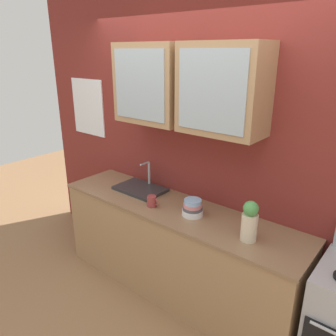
{
  "coord_description": "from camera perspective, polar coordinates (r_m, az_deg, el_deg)",
  "views": [
    {
      "loc": [
        1.63,
        -2.07,
        2.2
      ],
      "look_at": [
        -0.08,
        0.0,
        1.24
      ],
      "focal_mm": 35.14,
      "sensor_mm": 36.0,
      "label": 1
    }
  ],
  "objects": [
    {
      "name": "sink_faucet",
      "position": [
        3.29,
        -4.8,
        -3.51
      ],
      "size": [
        0.49,
        0.33,
        0.27
      ],
      "color": "#2D2D30",
      "rests_on": "counter"
    },
    {
      "name": "back_wall_unit",
      "position": [
        2.96,
        4.79,
        5.86
      ],
      "size": [
        4.27,
        0.45,
        2.76
      ],
      "color": "maroon",
      "rests_on": "ground_plane"
    },
    {
      "name": "bowl_stack",
      "position": [
        2.79,
        4.3,
        -6.92
      ],
      "size": [
        0.18,
        0.18,
        0.14
      ],
      "color": "white",
      "rests_on": "counter"
    },
    {
      "name": "ground_plane",
      "position": [
        3.43,
        1.05,
        -20.15
      ],
      "size": [
        10.0,
        10.0,
        0.0
      ],
      "primitive_type": "plane",
      "color": "#936B47"
    },
    {
      "name": "counter",
      "position": [
        3.16,
        1.1,
        -13.99
      ],
      "size": [
        2.39,
        0.59,
        0.88
      ],
      "color": "#A87F56",
      "rests_on": "ground_plane"
    },
    {
      "name": "cup_near_sink",
      "position": [
        2.94,
        -2.82,
        -5.79
      ],
      "size": [
        0.12,
        0.08,
        0.1
      ],
      "color": "#993838",
      "rests_on": "counter"
    },
    {
      "name": "vase",
      "position": [
        2.47,
        13.98,
        -8.96
      ],
      "size": [
        0.12,
        0.12,
        0.31
      ],
      "color": "beige",
      "rests_on": "counter"
    }
  ]
}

